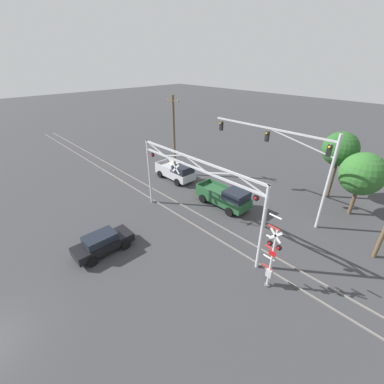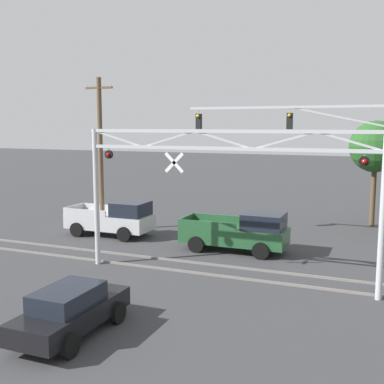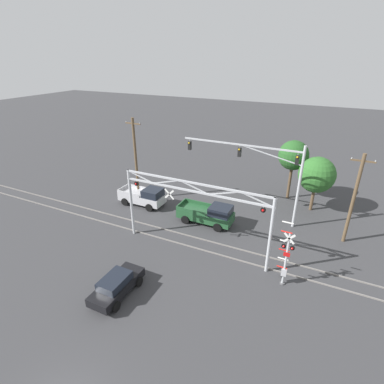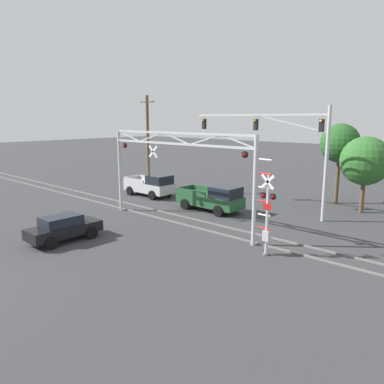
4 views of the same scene
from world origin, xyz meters
name	(u,v)px [view 1 (image 1 of 4)]	position (x,y,z in m)	size (l,w,h in m)	color
rail_track_near	(197,227)	(0.00, 14.76, 0.05)	(80.00, 0.08, 0.10)	gray
rail_track_far	(209,220)	(0.00, 16.20, 0.05)	(80.00, 0.08, 0.10)	gray
crossing_gantry	(195,182)	(-0.01, 14.48, 4.33)	(12.37, 0.28, 6.20)	#B7BABF
crossing_signal_mast	(271,260)	(7.41, 13.58, 2.07)	(1.05, 0.35, 5.06)	#B7BABF
traffic_signal_span	(296,157)	(4.05, 22.02, 5.49)	(11.53, 0.39, 7.92)	#B7BABF
pickup_truck_lead	(225,197)	(-0.63, 19.08, 1.01)	(5.36, 2.27, 2.06)	#23512D
pickup_truck_following	(177,172)	(-8.39, 19.66, 1.01)	(5.02, 2.27, 2.06)	#B7B7BC
sedan_waiting	(103,243)	(-2.55, 7.66, 0.80)	(1.95, 4.23, 1.53)	black
utility_pole_left	(174,136)	(-9.78, 20.60, 4.72)	(1.80, 0.28, 9.14)	brown
background_tree_beyond_span	(340,149)	(5.34, 28.25, 5.02)	(3.22, 3.22, 6.66)	brown
background_tree_far_left_verge	(362,174)	(8.04, 26.31, 3.94)	(3.64, 3.64, 5.78)	brown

